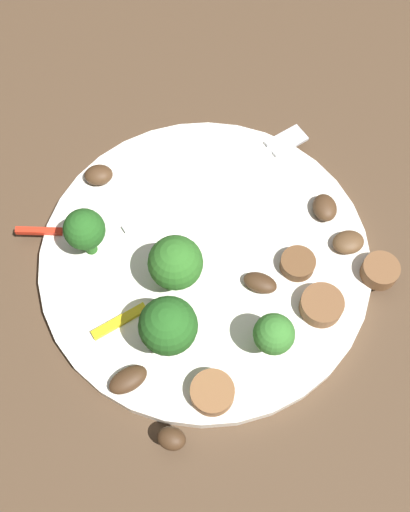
{
  "coord_description": "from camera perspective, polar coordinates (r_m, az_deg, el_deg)",
  "views": [
    {
      "loc": [
        -0.11,
        -0.18,
        0.45
      ],
      "look_at": [
        0.0,
        0.0,
        0.01
      ],
      "focal_mm": 43.08,
      "sensor_mm": 36.0,
      "label": 1
    }
  ],
  "objects": [
    {
      "name": "sausage_slice_2",
      "position": [
        0.49,
        15.94,
        -1.32
      ],
      "size": [
        0.04,
        0.04,
        0.01
      ],
      "primitive_type": "cylinder",
      "rotation": [
        0.0,
        0.0,
        1.29
      ],
      "color": "brown",
      "rests_on": "plate"
    },
    {
      "name": "mushroom_0",
      "position": [
        0.51,
        11.06,
        4.43
      ],
      "size": [
        0.03,
        0.03,
        0.01
      ],
      "primitive_type": "ellipsoid",
      "rotation": [
        0.0,
        0.0,
        1.13
      ],
      "color": "#4C331E",
      "rests_on": "plate"
    },
    {
      "name": "mushroom_4",
      "position": [
        0.44,
        -3.13,
        -16.56
      ],
      "size": [
        0.03,
        0.03,
        0.01
      ],
      "primitive_type": "ellipsoid",
      "rotation": [
        0.0,
        0.0,
        5.42
      ],
      "color": "#422B19",
      "rests_on": "plate"
    },
    {
      "name": "mushroom_2",
      "position": [
        0.45,
        -7.16,
        -11.32
      ],
      "size": [
        0.03,
        0.02,
        0.01
      ],
      "primitive_type": "ellipsoid",
      "rotation": [
        0.0,
        0.0,
        6.26
      ],
      "color": "#422B19",
      "rests_on": "plate"
    },
    {
      "name": "plate",
      "position": [
        0.49,
        0.0,
        -0.3
      ],
      "size": [
        0.26,
        0.26,
        0.01
      ],
      "primitive_type": "cylinder",
      "color": "white",
      "rests_on": "ground_plane"
    },
    {
      "name": "sausage_slice_1",
      "position": [
        0.44,
        0.69,
        -12.57
      ],
      "size": [
        0.03,
        0.03,
        0.01
      ],
      "primitive_type": "cylinder",
      "rotation": [
        0.0,
        0.0,
        3.09
      ],
      "color": "brown",
      "rests_on": "plate"
    },
    {
      "name": "sausage_slice_0",
      "position": [
        0.48,
        8.6,
        -0.71
      ],
      "size": [
        0.03,
        0.03,
        0.01
      ],
      "primitive_type": "cylinder",
      "rotation": [
        0.0,
        0.0,
        0.08
      ],
      "color": "brown",
      "rests_on": "plate"
    },
    {
      "name": "mushroom_3",
      "position": [
        0.52,
        -9.85,
        7.43
      ],
      "size": [
        0.03,
        0.03,
        0.01
      ],
      "primitive_type": "ellipsoid",
      "rotation": [
        0.0,
        0.0,
        2.7
      ],
      "color": "#4C331E",
      "rests_on": "plate"
    },
    {
      "name": "broccoli_floret_2",
      "position": [
        0.42,
        -3.44,
        -6.51
      ],
      "size": [
        0.04,
        0.04,
        0.06
      ],
      "color": "#296420",
      "rests_on": "plate"
    },
    {
      "name": "mushroom_1",
      "position": [
        0.47,
        5.14,
        -2.49
      ],
      "size": [
        0.03,
        0.03,
        0.01
      ],
      "primitive_type": "ellipsoid",
      "rotation": [
        0.0,
        0.0,
        2.22
      ],
      "color": "#422B19",
      "rests_on": "plate"
    },
    {
      "name": "fork",
      "position": [
        0.52,
        2.41,
        7.87
      ],
      "size": [
        0.18,
        0.02,
        0.0
      ],
      "rotation": [
        0.0,
        0.0,
        0.01
      ],
      "color": "silver",
      "rests_on": "plate"
    },
    {
      "name": "sausage_slice_3",
      "position": [
        0.47,
        10.77,
        -4.51
      ],
      "size": [
        0.04,
        0.04,
        0.01
      ],
      "primitive_type": "cylinder",
      "rotation": [
        0.0,
        0.0,
        0.37
      ],
      "color": "brown",
      "rests_on": "plate"
    },
    {
      "name": "pepper_strip_1",
      "position": [
        0.47,
        -7.95,
        -6.02
      ],
      "size": [
        0.04,
        0.01,
        0.0
      ],
      "primitive_type": "cube",
      "rotation": [
        0.0,
        0.0,
        6.27
      ],
      "color": "yellow",
      "rests_on": "plate"
    },
    {
      "name": "mushroom_5",
      "position": [
        0.5,
        13.16,
        1.26
      ],
      "size": [
        0.03,
        0.03,
        0.01
      ],
      "primitive_type": "ellipsoid",
      "rotation": [
        0.0,
        0.0,
        2.83
      ],
      "color": "brown",
      "rests_on": "plate"
    },
    {
      "name": "broccoli_floret_3",
      "position": [
        0.45,
        -2.76,
        -0.69
      ],
      "size": [
        0.04,
        0.04,
        0.06
      ],
      "color": "#347525",
      "rests_on": "plate"
    },
    {
      "name": "ground_plane",
      "position": [
        0.5,
        0.0,
        -0.6
      ],
      "size": [
        1.4,
        1.4,
        0.0
      ],
      "primitive_type": "plane",
      "color": "#4C3826"
    },
    {
      "name": "broccoli_floret_1",
      "position": [
        0.47,
        -11.12,
        2.36
      ],
      "size": [
        0.03,
        0.03,
        0.05
      ],
      "color": "#296420",
      "rests_on": "plate"
    },
    {
      "name": "pepper_strip_2",
      "position": [
        0.51,
        -15.16,
        2.26
      ],
      "size": [
        0.03,
        0.03,
        0.0
      ],
      "primitive_type": "cube",
      "rotation": [
        0.0,
        0.0,
        2.55
      ],
      "color": "red",
      "rests_on": "plate"
    },
    {
      "name": "broccoli_floret_0",
      "position": [
        0.43,
        6.0,
        -7.55
      ],
      "size": [
        0.03,
        0.03,
        0.05
      ],
      "color": "#408630",
      "rests_on": "plate"
    }
  ]
}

